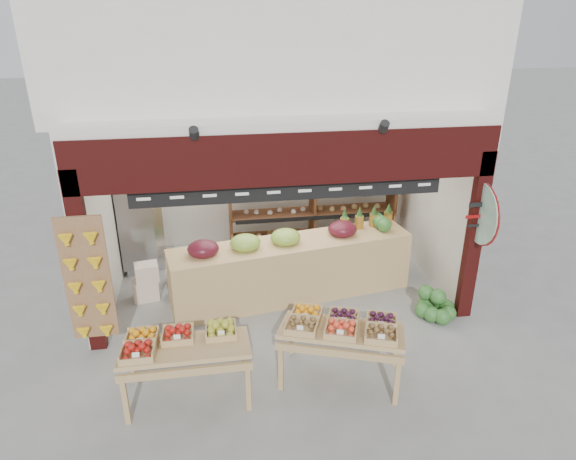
{
  "coord_description": "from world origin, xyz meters",
  "views": [
    {
      "loc": [
        -1.01,
        -7.42,
        4.48
      ],
      "look_at": [
        0.1,
        -0.2,
        1.26
      ],
      "focal_mm": 32.0,
      "sensor_mm": 36.0,
      "label": 1
    }
  ],
  "objects_px": {
    "refrigerator": "(138,219)",
    "mid_counter": "(291,267)",
    "display_table_left": "(177,344)",
    "back_shelving": "(313,194)",
    "watermelon_pile": "(436,307)",
    "cardboard_stack": "(161,283)",
    "display_table_right": "(342,327)"
  },
  "relations": [
    {
      "from": "cardboard_stack",
      "to": "mid_counter",
      "type": "distance_m",
      "value": 2.19
    },
    {
      "from": "mid_counter",
      "to": "watermelon_pile",
      "type": "xyz_separation_m",
      "value": [
        2.13,
        -0.96,
        -0.36
      ]
    },
    {
      "from": "display_table_right",
      "to": "watermelon_pile",
      "type": "distance_m",
      "value": 2.24
    },
    {
      "from": "back_shelving",
      "to": "mid_counter",
      "type": "height_order",
      "value": "back_shelving"
    },
    {
      "from": "back_shelving",
      "to": "watermelon_pile",
      "type": "relative_size",
      "value": 4.9
    },
    {
      "from": "refrigerator",
      "to": "watermelon_pile",
      "type": "xyz_separation_m",
      "value": [
        4.68,
        -2.47,
        -0.76
      ]
    },
    {
      "from": "cardboard_stack",
      "to": "watermelon_pile",
      "type": "relative_size",
      "value": 1.54
    },
    {
      "from": "mid_counter",
      "to": "cardboard_stack",
      "type": "bearing_deg",
      "value": 170.92
    },
    {
      "from": "display_table_left",
      "to": "back_shelving",
      "type": "bearing_deg",
      "value": 57.13
    },
    {
      "from": "display_table_right",
      "to": "watermelon_pile",
      "type": "xyz_separation_m",
      "value": [
        1.82,
        1.16,
        -0.6
      ]
    },
    {
      "from": "refrigerator",
      "to": "cardboard_stack",
      "type": "relative_size",
      "value": 1.86
    },
    {
      "from": "back_shelving",
      "to": "refrigerator",
      "type": "xyz_separation_m",
      "value": [
        -3.23,
        -0.1,
        -0.27
      ]
    },
    {
      "from": "back_shelving",
      "to": "display_table_right",
      "type": "bearing_deg",
      "value": -95.59
    },
    {
      "from": "refrigerator",
      "to": "display_table_left",
      "type": "relative_size",
      "value": 1.21
    },
    {
      "from": "refrigerator",
      "to": "display_table_right",
      "type": "relative_size",
      "value": 1.07
    },
    {
      "from": "refrigerator",
      "to": "mid_counter",
      "type": "height_order",
      "value": "refrigerator"
    },
    {
      "from": "refrigerator",
      "to": "cardboard_stack",
      "type": "xyz_separation_m",
      "value": [
        0.41,
        -1.17,
        -0.7
      ]
    },
    {
      "from": "cardboard_stack",
      "to": "refrigerator",
      "type": "bearing_deg",
      "value": 109.29
    },
    {
      "from": "back_shelving",
      "to": "display_table_right",
      "type": "xyz_separation_m",
      "value": [
        -0.37,
        -3.73,
        -0.42
      ]
    },
    {
      "from": "mid_counter",
      "to": "watermelon_pile",
      "type": "bearing_deg",
      "value": -24.37
    },
    {
      "from": "back_shelving",
      "to": "mid_counter",
      "type": "relative_size",
      "value": 0.79
    },
    {
      "from": "refrigerator",
      "to": "mid_counter",
      "type": "distance_m",
      "value": 2.99
    },
    {
      "from": "display_table_right",
      "to": "watermelon_pile",
      "type": "height_order",
      "value": "display_table_right"
    },
    {
      "from": "back_shelving",
      "to": "display_table_left",
      "type": "bearing_deg",
      "value": -122.87
    },
    {
      "from": "back_shelving",
      "to": "watermelon_pile",
      "type": "bearing_deg",
      "value": -60.58
    },
    {
      "from": "cardboard_stack",
      "to": "mid_counter",
      "type": "height_order",
      "value": "mid_counter"
    },
    {
      "from": "refrigerator",
      "to": "display_table_right",
      "type": "xyz_separation_m",
      "value": [
        2.86,
        -3.63,
        -0.15
      ]
    },
    {
      "from": "back_shelving",
      "to": "watermelon_pile",
      "type": "height_order",
      "value": "back_shelving"
    },
    {
      "from": "display_table_right",
      "to": "watermelon_pile",
      "type": "relative_size",
      "value": 2.68
    },
    {
      "from": "back_shelving",
      "to": "mid_counter",
      "type": "distance_m",
      "value": 1.87
    },
    {
      "from": "refrigerator",
      "to": "mid_counter",
      "type": "xyz_separation_m",
      "value": [
        2.55,
        -1.51,
        -0.39
      ]
    },
    {
      "from": "display_table_left",
      "to": "cardboard_stack",
      "type": "bearing_deg",
      "value": 99.54
    }
  ]
}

